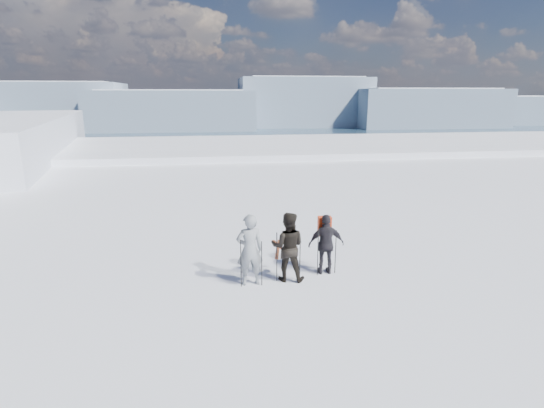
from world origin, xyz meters
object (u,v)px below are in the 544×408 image
(skier_grey, at_px, (250,250))
(skier_pack, at_px, (326,244))
(skier_dark, at_px, (288,247))
(skis_loose, at_px, (280,249))

(skier_grey, height_order, skier_pack, skier_grey)
(skier_dark, relative_size, skier_pack, 1.11)
(skier_pack, distance_m, skis_loose, 2.38)
(skier_dark, bearing_deg, skier_pack, -151.86)
(skis_loose, bearing_deg, skier_dark, -94.29)
(skier_grey, xyz_separation_m, skier_pack, (2.15, 0.40, -0.11))
(skier_dark, bearing_deg, skis_loose, -79.77)
(skier_grey, distance_m, skier_pack, 2.19)
(skier_dark, xyz_separation_m, skis_loose, (0.17, 2.29, -0.92))
(skier_pack, bearing_deg, skis_loose, -63.06)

